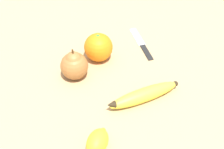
# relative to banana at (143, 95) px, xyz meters

# --- Properties ---
(ground_plane) EXTENTS (3.00, 3.00, 0.00)m
(ground_plane) POSITION_rel_banana_xyz_m (-0.13, -0.08, -0.02)
(ground_plane) COLOR tan
(banana) EXTENTS (0.06, 0.21, 0.04)m
(banana) POSITION_rel_banana_xyz_m (0.00, 0.00, 0.00)
(banana) COLOR yellow
(banana) RESTS_ON ground_plane
(orange) EXTENTS (0.09, 0.09, 0.09)m
(orange) POSITION_rel_banana_xyz_m (-0.20, -0.06, 0.02)
(orange) COLOR orange
(orange) RESTS_ON ground_plane
(pear) EXTENTS (0.08, 0.08, 0.10)m
(pear) POSITION_rel_banana_xyz_m (-0.15, -0.15, 0.02)
(pear) COLOR #A36633
(pear) RESTS_ON ground_plane
(lemon) EXTENTS (0.08, 0.08, 0.05)m
(lemon) POSITION_rel_banana_xyz_m (0.10, -0.16, 0.00)
(lemon) COLOR yellow
(lemon) RESTS_ON ground_plane
(paring_knife) EXTENTS (0.17, 0.03, 0.01)m
(paring_knife) POSITION_rel_banana_xyz_m (-0.22, 0.09, -0.02)
(paring_knife) COLOR silver
(paring_knife) RESTS_ON ground_plane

